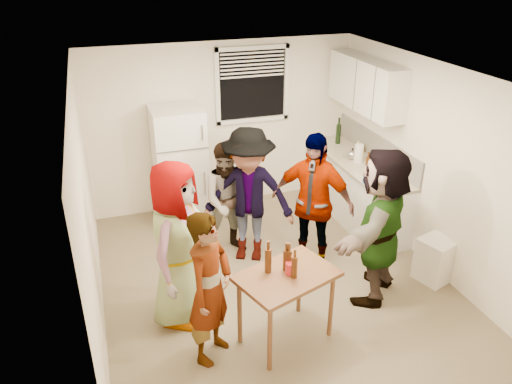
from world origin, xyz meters
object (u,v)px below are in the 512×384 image
object	(u,v)px
red_cup	(290,274)
guest_grey	(183,315)
trash_bin	(435,261)
guest_back_left	(231,250)
beer_bottle_counter	(367,173)
blue_cup	(366,183)
kettle	(352,159)
guest_back_right	(249,256)
beer_bottle_table	(268,272)
guest_black	(309,264)
wine_bottle	(338,143)
serving_table	(285,338)
guest_stripe	(213,353)
refrigerator	(180,166)
guest_orange	(372,292)

from	to	relation	value
red_cup	guest_grey	xyz separation A→B (m)	(-0.97, 0.69, -0.80)
trash_bin	guest_back_left	xyz separation A→B (m)	(-2.17, 1.40, -0.25)
beer_bottle_counter	blue_cup	size ratio (longest dim) A/B	1.68
kettle	guest_back_right	bearing A→B (deg)	-151.97
guest_back_left	beer_bottle_table	bearing A→B (deg)	-86.64
guest_back_left	guest_black	distance (m)	1.07
beer_bottle_table	red_cup	distance (m)	0.22
wine_bottle	guest_back_left	xyz separation A→B (m)	(-2.06, -1.08, -0.90)
serving_table	guest_back_left	xyz separation A→B (m)	(-0.08, 1.80, 0.00)
trash_bin	guest_stripe	world-z (taller)	trash_bin
red_cup	refrigerator	bearing A→B (deg)	100.75
kettle	red_cup	world-z (taller)	kettle
kettle	beer_bottle_counter	size ratio (longest dim) A/B	0.96
kettle	red_cup	xyz separation A→B (m)	(-1.85, -2.24, -0.10)
blue_cup	kettle	bearing A→B (deg)	75.15
kettle	guest_back_left	bearing A→B (deg)	-159.79
guest_stripe	guest_orange	xyz separation A→B (m)	(2.01, 0.36, 0.00)
guest_back_left	guest_back_right	world-z (taller)	guest_back_right
kettle	guest_stripe	xyz separation A→B (m)	(-2.65, -2.21, -0.90)
kettle	guest_grey	distance (m)	3.35
beer_bottle_counter	trash_bin	world-z (taller)	beer_bottle_counter
refrigerator	trash_bin	bearing A→B (deg)	-43.44
kettle	guest_black	size ratio (longest dim) A/B	0.12
kettle	guest_grey	world-z (taller)	kettle
kettle	wine_bottle	bearing A→B (deg)	89.19
refrigerator	guest_back_right	distance (m)	1.67
wine_bottle	guest_stripe	world-z (taller)	wine_bottle
kettle	wine_bottle	distance (m)	0.66
guest_back_right	guest_black	bearing A→B (deg)	-5.14
wine_bottle	guest_grey	bearing A→B (deg)	-143.01
beer_bottle_table	guest_back_left	size ratio (longest dim) A/B	0.17
wine_bottle	guest_back_left	bearing A→B (deg)	-152.24
blue_cup	beer_bottle_table	distance (m)	2.28
blue_cup	beer_bottle_table	size ratio (longest dim) A/B	0.52
guest_orange	wine_bottle	bearing A→B (deg)	-150.21
kettle	guest_orange	xyz separation A→B (m)	(-0.63, -1.84, -0.90)
beer_bottle_counter	guest_grey	size ratio (longest dim) A/B	0.12
blue_cup	beer_bottle_table	bearing A→B (deg)	-143.84
refrigerator	blue_cup	xyz separation A→B (m)	(2.19, -1.43, 0.05)
kettle	guest_stripe	world-z (taller)	kettle
kettle	guest_back_left	distance (m)	2.20
blue_cup	serving_table	size ratio (longest dim) A/B	0.14
guest_grey	guest_back_right	distance (m)	1.38
beer_bottle_counter	red_cup	bearing A→B (deg)	-136.32
guest_back_right	guest_orange	distance (m)	1.65
beer_bottle_counter	guest_back_left	xyz separation A→B (m)	(-1.91, 0.08, -0.90)
serving_table	red_cup	xyz separation A→B (m)	(0.03, -0.00, 0.80)
beer_bottle_counter	serving_table	world-z (taller)	beer_bottle_counter
kettle	guest_back_left	size ratio (longest dim) A/B	0.14
wine_bottle	guest_black	bearing A→B (deg)	-124.96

